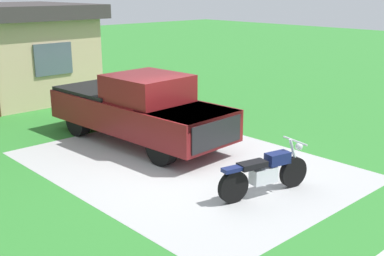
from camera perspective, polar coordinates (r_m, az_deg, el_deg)
ground_plane at (r=11.65m, az=-0.81°, el=-4.34°), size 80.00×80.00×0.00m
driveway_pad at (r=11.65m, az=-0.81°, el=-4.32°), size 5.70×7.69×0.01m
motorcycle at (r=10.00m, az=8.59°, el=-5.17°), size 2.19×0.82×1.09m
pickup_truck at (r=13.25m, az=-6.43°, el=2.40°), size 2.32×5.73×1.90m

